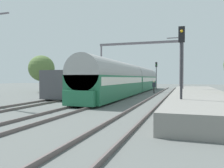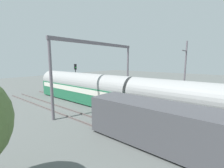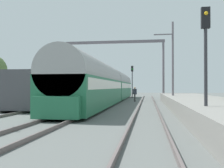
% 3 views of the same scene
% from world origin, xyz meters
% --- Properties ---
extents(ground, '(120.00, 120.00, 0.00)m').
position_xyz_m(ground, '(0.00, 0.00, 0.00)').
color(ground, '#5C605E').
extents(track_far_west, '(1.52, 60.00, 0.16)m').
position_xyz_m(track_far_west, '(-4.39, 0.00, 0.08)').
color(track_far_west, '#625654').
rests_on(track_far_west, ground).
extents(track_west, '(1.52, 60.00, 0.16)m').
position_xyz_m(track_west, '(0.00, 0.00, 0.08)').
color(track_west, '#625654').
rests_on(track_west, ground).
extents(track_east, '(1.52, 60.00, 0.16)m').
position_xyz_m(track_east, '(4.39, 0.00, 0.08)').
color(track_east, '#625654').
rests_on(track_east, ground).
extents(platform, '(4.40, 28.00, 0.90)m').
position_xyz_m(platform, '(8.20, 2.00, 0.45)').
color(platform, gray).
rests_on(platform, ground).
extents(passenger_train, '(2.93, 32.85, 3.82)m').
position_xyz_m(passenger_train, '(0.00, 10.56, 1.97)').
color(passenger_train, '#236B47').
rests_on(passenger_train, ground).
extents(freight_car, '(2.80, 13.00, 2.70)m').
position_xyz_m(freight_car, '(-4.39, 4.12, 1.47)').
color(freight_car, '#47474C').
rests_on(freight_car, ground).
extents(person_crossing, '(0.46, 0.43, 1.73)m').
position_xyz_m(person_crossing, '(2.89, 11.84, 1.03)').
color(person_crossing, '#383838').
rests_on(person_crossing, ground).
extents(railway_signal_near, '(0.36, 0.30, 5.10)m').
position_xyz_m(railway_signal_near, '(6.85, -6.40, 3.27)').
color(railway_signal_near, '#2D2D33').
rests_on(railway_signal_near, ground).
extents(railway_signal_far, '(0.36, 0.30, 5.10)m').
position_xyz_m(railway_signal_far, '(1.92, 22.53, 3.26)').
color(railway_signal_far, '#2D2D33').
rests_on(railway_signal_far, ground).
extents(catenary_gantry, '(13.17, 0.28, 7.86)m').
position_xyz_m(catenary_gantry, '(0.00, 15.36, 5.68)').
color(catenary_gantry, slate).
rests_on(catenary_gantry, ground).
extents(catenary_pole_east_mid, '(1.90, 0.20, 8.00)m').
position_xyz_m(catenary_pole_east_mid, '(6.74, 7.14, 4.15)').
color(catenary_pole_east_mid, slate).
rests_on(catenary_pole_east_mid, ground).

